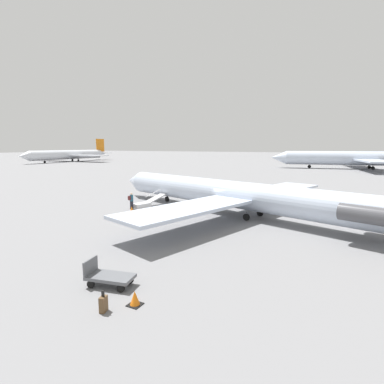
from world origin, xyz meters
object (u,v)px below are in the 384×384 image
(airplane_far_center, at_px, (70,155))
(luggage_cart, at_px, (108,276))
(airplane_far_right, at_px, (360,158))
(passenger, at_px, (131,200))
(suitcase, at_px, (103,304))
(airplane_main, at_px, (237,195))
(boarding_stairs, at_px, (145,204))

(airplane_far_center, bearing_deg, luggage_cart, 46.63)
(airplane_far_right, xyz_separation_m, luggage_cart, (11.70, 88.33, -2.65))
(airplane_far_right, height_order, passenger, airplane_far_right)
(airplane_far_center, relative_size, luggage_cart, 19.36)
(suitcase, bearing_deg, airplane_far_right, -96.49)
(airplane_far_right, distance_m, suitcase, 90.74)
(passenger, bearing_deg, airplane_main, -60.57)
(airplane_main, height_order, airplane_far_center, airplane_far_center)
(airplane_main, bearing_deg, luggage_cart, 104.53)
(passenger, xyz_separation_m, suitcase, (-11.74, 15.98, -0.67))
(airplane_far_center, height_order, passenger, airplane_far_center)
(boarding_stairs, bearing_deg, passenger, 173.97)
(airplane_far_center, height_order, luggage_cart, airplane_far_center)
(airplane_far_center, distance_m, airplane_far_right, 108.66)
(boarding_stairs, xyz_separation_m, passenger, (0.60, 1.48, 0.63))
(luggage_cart, bearing_deg, boarding_stairs, -70.98)
(airplane_far_right, distance_m, boarding_stairs, 75.79)
(boarding_stairs, relative_size, luggage_cart, 1.73)
(airplane_main, height_order, airplane_far_right, airplane_far_right)
(boarding_stairs, bearing_deg, airplane_far_center, 69.96)
(suitcase, bearing_deg, boarding_stairs, -57.45)
(boarding_stairs, relative_size, passenger, 2.38)
(passenger, height_order, luggage_cart, passenger)
(airplane_far_center, height_order, boarding_stairs, airplane_far_center)
(airplane_far_center, xyz_separation_m, luggage_cart, (-96.52, 78.68, -2.51))
(airplane_far_right, bearing_deg, airplane_main, 68.81)
(airplane_far_right, relative_size, boarding_stairs, 11.56)
(airplane_far_right, xyz_separation_m, passenger, (21.99, 74.14, -2.11))
(airplane_far_center, height_order, suitcase, airplane_far_center)
(airplane_main, distance_m, passenger, 11.04)
(airplane_main, relative_size, airplane_far_center, 0.73)
(airplane_main, distance_m, airplane_far_right, 72.46)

